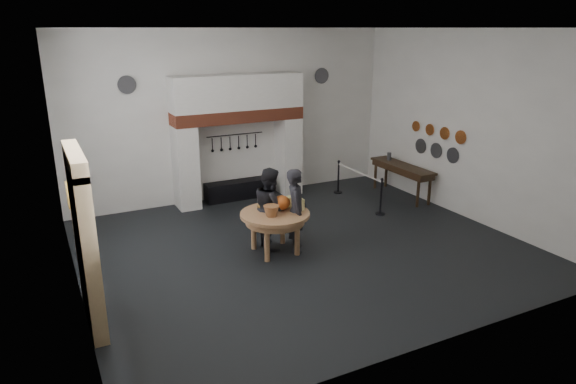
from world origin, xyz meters
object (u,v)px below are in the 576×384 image
side_table (402,166)px  barrier_post_near (381,197)px  work_table (275,214)px  barrier_post_far (338,178)px  visitor_far (271,208)px  visitor_near (296,210)px  iron_range (239,190)px

side_table → barrier_post_near: size_ratio=2.44×
work_table → side_table: side_table is taller
barrier_post_far → visitor_far: bearing=-142.2°
visitor_near → side_table: size_ratio=0.81×
work_table → iron_range: bearing=80.0°
work_table → visitor_far: (0.04, 0.30, 0.03)m
work_table → visitor_near: (0.44, -0.10, 0.05)m
work_table → barrier_post_near: (3.35, 0.86, -0.39)m
iron_range → barrier_post_far: 2.83m
work_table → visitor_far: 0.31m
visitor_far → work_table: bearing=-175.9°
barrier_post_near → barrier_post_far: same height
side_table → barrier_post_near: 1.74m
work_table → visitor_near: size_ratio=0.81×
iron_range → work_table: size_ratio=1.32×
work_table → visitor_far: size_ratio=0.82×
barrier_post_near → barrier_post_far: (0.00, 2.00, 0.00)m
work_table → barrier_post_near: bearing=14.4°
visitor_near → barrier_post_near: visitor_near is taller
side_table → barrier_post_far: (-1.40, 1.05, -0.42)m
visitor_far → barrier_post_near: size_ratio=1.94×
iron_range → visitor_far: 3.47m
visitor_far → side_table: (4.70, 1.51, -0.00)m
visitor_near → barrier_post_far: size_ratio=1.98×
side_table → barrier_post_far: 1.80m
barrier_post_far → iron_range: bearing=163.4°
visitor_far → side_table: bearing=-60.0°
iron_range → work_table: bearing=-100.0°
barrier_post_near → visitor_near: bearing=-161.7°
visitor_near → visitor_far: bearing=68.0°
visitor_near → visitor_far: (-0.40, 0.40, -0.02)m
visitor_far → side_table: visitor_far is taller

